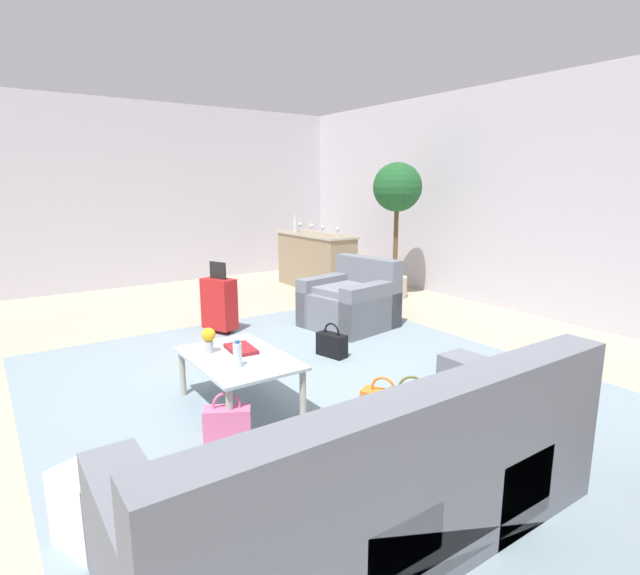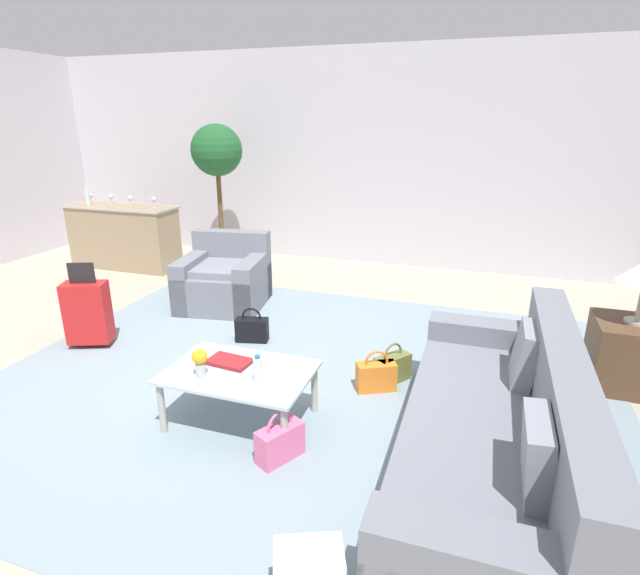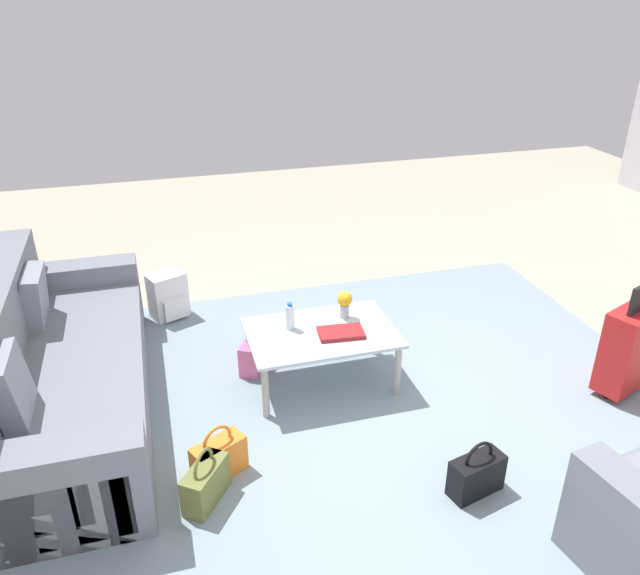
{
  "view_description": "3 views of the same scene",
  "coord_description": "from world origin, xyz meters",
  "px_view_note": "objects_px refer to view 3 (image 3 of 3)",
  "views": [
    {
      "loc": [
        3.81,
        -2.08,
        1.74
      ],
      "look_at": [
        0.75,
        0.03,
        0.97
      ],
      "focal_mm": 28.0,
      "sensor_mm": 36.0,
      "label": 1
    },
    {
      "loc": [
        1.97,
        -3.33,
        2.14
      ],
      "look_at": [
        0.81,
        0.09,
        0.9
      ],
      "focal_mm": 28.0,
      "sensor_mm": 36.0,
      "label": 2
    },
    {
      "loc": [
        1.44,
        3.13,
        2.66
      ],
      "look_at": [
        0.46,
        -0.33,
        0.85
      ],
      "focal_mm": 35.0,
      "sensor_mm": 36.0,
      "label": 3
    }
  ],
  "objects_px": {
    "handbag_olive": "(205,483)",
    "handbag_black": "(476,474)",
    "couch": "(53,377)",
    "flower_vase": "(345,302)",
    "water_bottle": "(290,317)",
    "coffee_table_book": "(341,333)",
    "handbag_orange": "(219,458)",
    "coffee_table": "(321,338)",
    "handbag_pink": "(254,353)",
    "suitcase_red": "(628,348)",
    "backpack_white": "(169,296)"
  },
  "relations": [
    {
      "from": "suitcase_red",
      "to": "coffee_table_book",
      "type": "bearing_deg",
      "value": -18.25
    },
    {
      "from": "coffee_table",
      "to": "couch",
      "type": "bearing_deg",
      "value": -3.18
    },
    {
      "from": "water_bottle",
      "to": "flower_vase",
      "type": "distance_m",
      "value": 0.42
    },
    {
      "from": "coffee_table_book",
      "to": "handbag_orange",
      "type": "bearing_deg",
      "value": 40.96
    },
    {
      "from": "handbag_olive",
      "to": "backpack_white",
      "type": "relative_size",
      "value": 0.89
    },
    {
      "from": "couch",
      "to": "handbag_olive",
      "type": "bearing_deg",
      "value": 129.47
    },
    {
      "from": "couch",
      "to": "coffee_table",
      "type": "height_order",
      "value": "couch"
    },
    {
      "from": "coffee_table",
      "to": "water_bottle",
      "type": "relative_size",
      "value": 5.08
    },
    {
      "from": "suitcase_red",
      "to": "backpack_white",
      "type": "distance_m",
      "value": 3.6
    },
    {
      "from": "coffee_table",
      "to": "suitcase_red",
      "type": "distance_m",
      "value": 2.12
    },
    {
      "from": "handbag_olive",
      "to": "backpack_white",
      "type": "distance_m",
      "value": 2.24
    },
    {
      "from": "coffee_table",
      "to": "coffee_table_book",
      "type": "xyz_separation_m",
      "value": [
        -0.12,
        0.08,
        0.07
      ]
    },
    {
      "from": "suitcase_red",
      "to": "handbag_black",
      "type": "height_order",
      "value": "suitcase_red"
    },
    {
      "from": "couch",
      "to": "handbag_pink",
      "type": "relative_size",
      "value": 6.89
    },
    {
      "from": "coffee_table",
      "to": "water_bottle",
      "type": "bearing_deg",
      "value": -26.57
    },
    {
      "from": "coffee_table",
      "to": "handbag_pink",
      "type": "bearing_deg",
      "value": -34.73
    },
    {
      "from": "handbag_pink",
      "to": "handbag_olive",
      "type": "height_order",
      "value": "same"
    },
    {
      "from": "handbag_orange",
      "to": "handbag_olive",
      "type": "relative_size",
      "value": 1.0
    },
    {
      "from": "coffee_table_book",
      "to": "flower_vase",
      "type": "distance_m",
      "value": 0.27
    },
    {
      "from": "backpack_white",
      "to": "water_bottle",
      "type": "bearing_deg",
      "value": 123.77
    },
    {
      "from": "handbag_olive",
      "to": "suitcase_red",
      "type": "bearing_deg",
      "value": -175.27
    },
    {
      "from": "water_bottle",
      "to": "coffee_table_book",
      "type": "distance_m",
      "value": 0.38
    },
    {
      "from": "suitcase_red",
      "to": "handbag_black",
      "type": "xyz_separation_m",
      "value": [
        1.46,
        0.6,
        -0.23
      ]
    },
    {
      "from": "handbag_black",
      "to": "handbag_orange",
      "type": "bearing_deg",
      "value": -21.11
    },
    {
      "from": "handbag_olive",
      "to": "handbag_orange",
      "type": "bearing_deg",
      "value": -118.7
    },
    {
      "from": "suitcase_red",
      "to": "handbag_pink",
      "type": "xyz_separation_m",
      "value": [
        2.44,
        -1.0,
        -0.23
      ]
    },
    {
      "from": "coffee_table_book",
      "to": "handbag_black",
      "type": "bearing_deg",
      "value": 114.88
    },
    {
      "from": "handbag_pink",
      "to": "water_bottle",
      "type": "bearing_deg",
      "value": 139.46
    },
    {
      "from": "couch",
      "to": "flower_vase",
      "type": "height_order",
      "value": "couch"
    },
    {
      "from": "handbag_olive",
      "to": "handbag_black",
      "type": "relative_size",
      "value": 1.0
    },
    {
      "from": "coffee_table_book",
      "to": "suitcase_red",
      "type": "relative_size",
      "value": 0.37
    },
    {
      "from": "coffee_table",
      "to": "handbag_pink",
      "type": "distance_m",
      "value": 0.58
    },
    {
      "from": "suitcase_red",
      "to": "water_bottle",
      "type": "bearing_deg",
      "value": -19.98
    },
    {
      "from": "handbag_olive",
      "to": "couch",
      "type": "bearing_deg",
      "value": -50.53
    },
    {
      "from": "flower_vase",
      "to": "backpack_white",
      "type": "bearing_deg",
      "value": -43.16
    },
    {
      "from": "couch",
      "to": "coffee_table",
      "type": "relative_size",
      "value": 2.38
    },
    {
      "from": "coffee_table",
      "to": "coffee_table_book",
      "type": "height_order",
      "value": "coffee_table_book"
    },
    {
      "from": "coffee_table_book",
      "to": "handbag_olive",
      "type": "distance_m",
      "value": 1.4
    },
    {
      "from": "flower_vase",
      "to": "suitcase_red",
      "type": "xyz_separation_m",
      "value": [
        -1.78,
        0.85,
        -0.18
      ]
    },
    {
      "from": "flower_vase",
      "to": "handbag_black",
      "type": "distance_m",
      "value": 1.54
    },
    {
      "from": "backpack_white",
      "to": "handbag_pink",
      "type": "bearing_deg",
      "value": 119.49
    },
    {
      "from": "couch",
      "to": "coffee_table_book",
      "type": "relative_size",
      "value": 7.82
    },
    {
      "from": "handbag_pink",
      "to": "handbag_black",
      "type": "relative_size",
      "value": 1.0
    },
    {
      "from": "water_bottle",
      "to": "handbag_olive",
      "type": "relative_size",
      "value": 0.57
    },
    {
      "from": "water_bottle",
      "to": "backpack_white",
      "type": "distance_m",
      "value": 1.47
    },
    {
      "from": "coffee_table",
      "to": "flower_vase",
      "type": "height_order",
      "value": "flower_vase"
    },
    {
      "from": "suitcase_red",
      "to": "handbag_orange",
      "type": "bearing_deg",
      "value": 1.24
    },
    {
      "from": "water_bottle",
      "to": "coffee_table_book",
      "type": "relative_size",
      "value": 0.65
    },
    {
      "from": "couch",
      "to": "backpack_white",
      "type": "height_order",
      "value": "couch"
    },
    {
      "from": "suitcase_red",
      "to": "backpack_white",
      "type": "bearing_deg",
      "value": -33.6
    }
  ]
}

